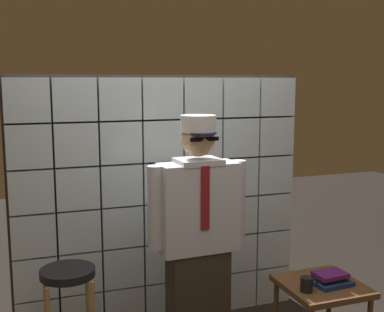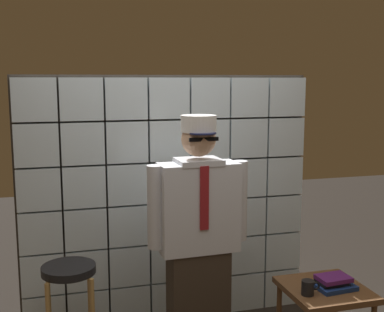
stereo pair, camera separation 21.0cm
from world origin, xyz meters
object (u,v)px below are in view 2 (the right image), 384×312
Objects in this scene: side_table at (325,298)px; coffee_mug at (308,288)px; standing_person at (198,240)px; bar_stool at (70,294)px; book_stack at (334,283)px.

side_table is 0.22m from coffee_mug.
standing_person is 0.89m from bar_stool.
standing_person is at bearing 164.36° from side_table.
standing_person is 13.40× the size of coffee_mug.
bar_stool reaches higher than side_table.
side_table is at bearing -12.06° from bar_stool.
bar_stool is 2.86× the size of book_stack.
side_table is at bearing 141.19° from book_stack.
coffee_mug is (0.63, -0.30, -0.27)m from standing_person.
coffee_mug is at bearing -168.53° from book_stack.
bar_stool reaches higher than coffee_mug.
bar_stool reaches higher than book_stack.
standing_person is 0.75m from coffee_mug.
standing_person is 2.26× the size of bar_stool.
standing_person is 6.47× the size of book_stack.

